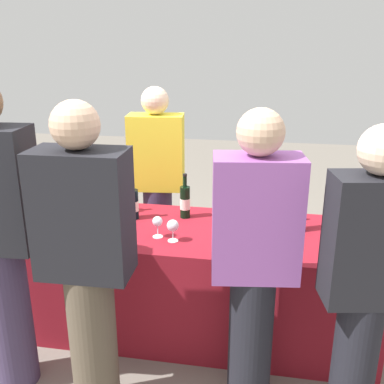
# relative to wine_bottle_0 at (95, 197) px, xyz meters

# --- Properties ---
(ground_plane) EXTENTS (12.00, 12.00, 0.00)m
(ground_plane) POSITION_rel_wine_bottle_0_xyz_m (0.71, -0.15, -0.85)
(ground_plane) COLOR slate
(tasting_table) EXTENTS (2.30, 0.79, 0.73)m
(tasting_table) POSITION_rel_wine_bottle_0_xyz_m (0.71, -0.15, -0.49)
(tasting_table) COLOR maroon
(tasting_table) RESTS_ON ground_plane
(wine_bottle_0) EXTENTS (0.07, 0.07, 0.33)m
(wine_bottle_0) POSITION_rel_wine_bottle_0_xyz_m (0.00, 0.00, 0.00)
(wine_bottle_0) COLOR black
(wine_bottle_0) RESTS_ON tasting_table
(wine_bottle_1) EXTENTS (0.07, 0.07, 0.34)m
(wine_bottle_1) POSITION_rel_wine_bottle_0_xyz_m (0.12, 0.04, 0.00)
(wine_bottle_1) COLOR black
(wine_bottle_1) RESTS_ON tasting_table
(wine_bottle_2) EXTENTS (0.08, 0.08, 0.29)m
(wine_bottle_2) POSITION_rel_wine_bottle_0_xyz_m (0.28, -0.04, -0.02)
(wine_bottle_2) COLOR black
(wine_bottle_2) RESTS_ON tasting_table
(wine_bottle_3) EXTENTS (0.07, 0.07, 0.31)m
(wine_bottle_3) POSITION_rel_wine_bottle_0_xyz_m (0.62, 0.04, -0.01)
(wine_bottle_3) COLOR black
(wine_bottle_3) RESTS_ON tasting_table
(wine_bottle_4) EXTENTS (0.07, 0.07, 0.30)m
(wine_bottle_4) POSITION_rel_wine_bottle_0_xyz_m (1.02, -0.05, -0.02)
(wine_bottle_4) COLOR black
(wine_bottle_4) RESTS_ON tasting_table
(wine_bottle_5) EXTENTS (0.07, 0.07, 0.30)m
(wine_bottle_5) POSITION_rel_wine_bottle_0_xyz_m (1.24, 0.05, -0.01)
(wine_bottle_5) COLOR black
(wine_bottle_5) RESTS_ON tasting_table
(wine_bottle_6) EXTENTS (0.08, 0.08, 0.31)m
(wine_bottle_6) POSITION_rel_wine_bottle_0_xyz_m (1.37, -0.05, -0.01)
(wine_bottle_6) COLOR black
(wine_bottle_6) RESTS_ON tasting_table
(wine_glass_0) EXTENTS (0.07, 0.07, 0.13)m
(wine_glass_0) POSITION_rel_wine_bottle_0_xyz_m (-0.12, -0.35, -0.03)
(wine_glass_0) COLOR silver
(wine_glass_0) RESTS_ON tasting_table
(wine_glass_1) EXTENTS (0.06, 0.06, 0.13)m
(wine_glass_1) POSITION_rel_wine_bottle_0_xyz_m (0.17, -0.34, -0.03)
(wine_glass_1) COLOR silver
(wine_glass_1) RESTS_ON tasting_table
(wine_glass_2) EXTENTS (0.06, 0.06, 0.14)m
(wine_glass_2) POSITION_rel_wine_bottle_0_xyz_m (0.52, -0.31, -0.03)
(wine_glass_2) COLOR silver
(wine_glass_2) RESTS_ON tasting_table
(wine_glass_3) EXTENTS (0.07, 0.07, 0.14)m
(wine_glass_3) POSITION_rel_wine_bottle_0_xyz_m (0.62, -0.35, -0.03)
(wine_glass_3) COLOR silver
(wine_glass_3) RESTS_ON tasting_table
(wine_glass_4) EXTENTS (0.08, 0.08, 0.14)m
(wine_glass_4) POSITION_rel_wine_bottle_0_xyz_m (1.11, -0.34, -0.03)
(wine_glass_4) COLOR silver
(wine_glass_4) RESTS_ON tasting_table
(wine_glass_5) EXTENTS (0.08, 0.08, 0.15)m
(wine_glass_5) POSITION_rel_wine_bottle_0_xyz_m (1.25, -0.24, -0.01)
(wine_glass_5) COLOR silver
(wine_glass_5) RESTS_ON tasting_table
(server_pouring) EXTENTS (0.44, 0.27, 1.55)m
(server_pouring) POSITION_rel_wine_bottle_0_xyz_m (0.31, 0.50, -0.02)
(server_pouring) COLOR #3F3351
(server_pouring) RESTS_ON ground_plane
(guest_1) EXTENTS (0.44, 0.25, 1.64)m
(guest_1) POSITION_rel_wine_bottle_0_xyz_m (0.34, -0.94, 0.03)
(guest_1) COLOR brown
(guest_1) RESTS_ON ground_plane
(guest_2) EXTENTS (0.44, 0.28, 1.60)m
(guest_2) POSITION_rel_wine_bottle_0_xyz_m (1.12, -0.79, 0.01)
(guest_2) COLOR black
(guest_2) RESTS_ON ground_plane
(guest_3) EXTENTS (0.41, 0.27, 1.56)m
(guest_3) POSITION_rel_wine_bottle_0_xyz_m (1.61, -0.90, 0.00)
(guest_3) COLOR black
(guest_3) RESTS_ON ground_plane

